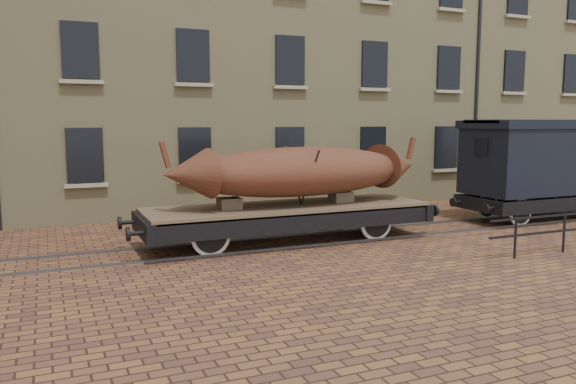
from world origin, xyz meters
name	(u,v)px	position (x,y,z in m)	size (l,w,h in m)	color
ground	(329,238)	(0.00, 0.00, 0.00)	(90.00, 90.00, 0.00)	#513027
warehouse_cream	(286,37)	(3.00, 9.99, 7.00)	(40.00, 10.19, 14.00)	tan
rail_track	(329,237)	(0.00, 0.00, 0.03)	(30.00, 1.52, 0.06)	#59595E
flatcar_wagon	(288,213)	(-1.25, 0.00, 0.81)	(8.60, 2.33, 1.30)	brown
iron_boat	(301,171)	(-0.85, 0.00, 1.91)	(7.59, 2.36, 1.77)	maroon
goods_van	(546,157)	(8.08, 0.00, 2.07)	(6.38, 2.32, 3.30)	black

